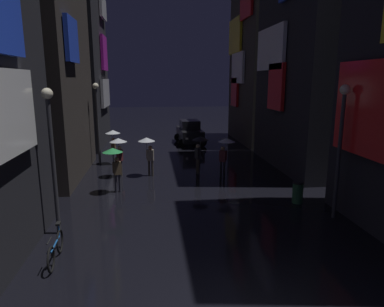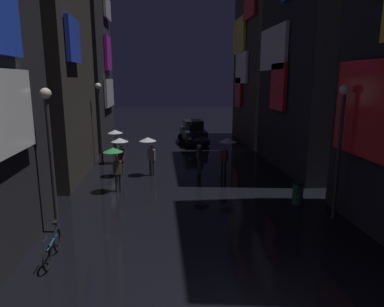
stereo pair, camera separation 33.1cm
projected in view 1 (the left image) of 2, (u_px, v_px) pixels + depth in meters
building_left_far at (73, 33)px, 25.55m from camera, size 4.25×7.26×17.00m
building_right_mid at (316, 22)px, 19.10m from camera, size 4.25×8.38×16.60m
building_right_far at (264, 57)px, 27.86m from camera, size 4.25×7.82×13.84m
pedestrian_foreground_right_clear at (225, 147)px, 18.07m from camera, size 0.90×0.90×2.12m
pedestrian_near_crossing_black at (200, 144)px, 18.66m from camera, size 0.90×0.90×2.12m
pedestrian_midstreet_centre_clear at (113, 138)px, 20.86m from camera, size 0.90×0.90×2.12m
pedestrian_foreground_left_clear at (148, 146)px, 18.27m from camera, size 0.90×0.90×2.12m
pedestrian_midstreet_left_green at (114, 158)px, 15.52m from camera, size 0.90×0.90×2.12m
pedestrian_far_right_clear at (119, 146)px, 18.11m from camera, size 0.90×0.90×2.12m
bicycle_parked_at_storefront at (56, 249)px, 9.80m from camera, size 0.15×1.82×0.96m
car_distant at (190, 132)px, 27.84m from camera, size 2.39×4.22×1.92m
streetlamp_left_near at (51, 144)px, 11.01m from camera, size 0.36×0.36×4.88m
streetlamp_right_near at (341, 136)px, 12.34m from camera, size 0.36×0.36×4.97m
streetlamp_left_far at (97, 114)px, 20.43m from camera, size 0.36×0.36×4.94m
trash_bin at (298, 192)px, 14.47m from camera, size 0.46×0.46×0.93m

